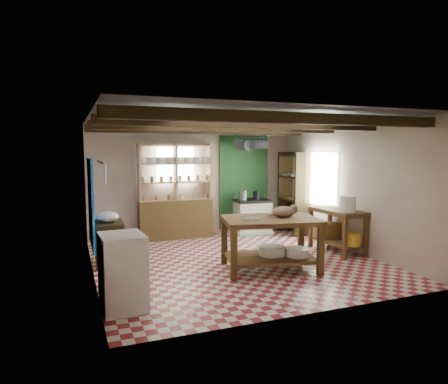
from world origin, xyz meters
name	(u,v)px	position (x,y,z in m)	size (l,w,h in m)	color
floor	(236,262)	(0.00, 0.00, -0.01)	(5.00, 5.00, 0.02)	maroon
ceiling	(237,119)	(0.00, 0.00, 2.60)	(5.00, 5.00, 0.02)	#424146
wall_back	(196,181)	(0.00, 2.50, 1.30)	(5.00, 0.04, 2.60)	#C0AC9B
wall_front	(316,212)	(0.00, -2.50, 1.30)	(5.00, 0.04, 2.60)	#C0AC9B
wall_left	(92,198)	(-2.50, 0.00, 1.30)	(0.04, 5.00, 2.60)	#C0AC9B
wall_right	(349,187)	(2.50, 0.00, 1.30)	(0.04, 5.00, 2.60)	#C0AC9B
ceiling_beams	(237,126)	(0.00, 0.00, 2.48)	(5.00, 3.80, 0.15)	#322411
blue_wall_patch	(91,203)	(-2.47, 0.90, 1.10)	(0.04, 1.40, 1.60)	blue
green_wall_patch	(244,182)	(1.25, 2.47, 1.25)	(1.30, 0.04, 2.30)	#1D4921
window_back	(175,165)	(-0.50, 2.48, 1.70)	(0.90, 0.02, 0.80)	silver
window_right	(320,179)	(2.48, 1.00, 1.40)	(0.02, 1.30, 1.20)	silver
utensil_rail	(100,171)	(-2.44, -1.20, 1.78)	(0.06, 0.90, 0.28)	black
pot_rack	(251,144)	(1.25, 2.05, 2.18)	(0.86, 0.12, 0.36)	black
shelving_unit	(175,191)	(-0.55, 2.31, 1.10)	(1.70, 0.34, 2.20)	tan
tall_rack	(293,193)	(2.28, 1.80, 1.00)	(0.40, 0.86, 2.00)	#322411
work_table	(270,244)	(0.35, -0.65, 0.45)	(1.59, 1.06, 0.90)	brown
stove	(252,217)	(1.34, 2.15, 0.42)	(0.86, 0.58, 0.84)	beige
prep_table	(109,243)	(-2.20, 0.74, 0.38)	(0.52, 0.75, 0.76)	#322411
white_cabinet	(123,271)	(-2.22, -1.46, 0.49)	(0.54, 0.65, 0.98)	white
right_counter	(337,231)	(2.18, -0.06, 0.43)	(0.60, 1.21, 0.87)	brown
cat	(284,212)	(0.61, -0.65, 0.99)	(0.41, 0.31, 0.19)	#907054
steel_tray	(251,219)	(0.00, -0.63, 0.91)	(0.31, 0.31, 0.02)	#A9A9B1
basin_large	(272,250)	(0.41, -0.61, 0.32)	(0.46, 0.46, 0.16)	white
basin_small	(297,252)	(0.77, -0.84, 0.31)	(0.40, 0.40, 0.14)	white
kettle_left	(243,195)	(1.09, 2.17, 0.95)	(0.19, 0.19, 0.22)	#A9A9B1
kettle_right	(256,195)	(1.44, 2.14, 0.95)	(0.17, 0.17, 0.21)	black
enamel_bowl	(108,217)	(-2.20, 0.74, 0.86)	(0.39, 0.39, 0.20)	white
white_bucket	(348,204)	(2.14, -0.42, 1.02)	(0.31, 0.31, 0.31)	white
wicker_basket	(327,230)	(2.17, 0.24, 0.38)	(0.44, 0.35, 0.31)	olive
yellow_tub	(352,239)	(2.19, -0.51, 0.35)	(0.33, 0.33, 0.24)	gold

